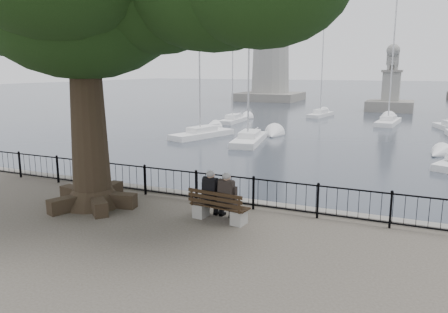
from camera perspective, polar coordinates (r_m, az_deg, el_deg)
The scene contains 12 objects.
harbor at distance 14.71m, azimuth 0.80°, elevation -7.69°, with size 260.00×260.00×1.20m.
railing at distance 13.95m, azimuth 0.00°, elevation -4.19°, with size 22.06×0.06×1.00m.
bench at distance 12.62m, azimuth -0.70°, elevation -7.01°, with size 1.81×0.72×0.93m.
person_left at distance 12.72m, azimuth -1.43°, elevation -5.19°, with size 0.45×0.76×1.48m.
person_right at distance 12.46m, azimuth 0.64°, elevation -5.54°, with size 0.45×0.76×1.48m.
lighthouse at distance 75.90m, azimuth 6.23°, elevation 17.08°, with size 10.02×10.02×30.65m.
lion_monument at distance 59.89m, azimuth 20.92°, elevation 7.57°, with size 5.65×5.65×8.42m.
sailboat_a at distance 34.53m, azimuth -2.87°, elevation 3.02°, with size 3.35×6.08×9.90m.
sailboat_b at distance 31.93m, azimuth 3.35°, elevation 2.47°, with size 2.76×6.37×13.48m.
sailboat_e at distance 44.20m, azimuth 1.25°, elevation 4.91°, with size 1.53×5.11×10.46m.
sailboat_f at distance 45.42m, azimuth 20.66°, elevation 4.37°, with size 2.18×6.06×11.79m.
sailboat_h at distance 50.83m, azimuth 12.51°, elevation 5.56°, with size 2.23×5.22×12.60m.
Camera 1 is at (5.49, -9.77, 4.31)m, focal length 35.00 mm.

